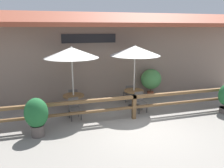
# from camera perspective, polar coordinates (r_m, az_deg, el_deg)

# --- Properties ---
(ground_plane) EXTENTS (60.00, 60.00, 0.00)m
(ground_plane) POSITION_cam_1_polar(r_m,az_deg,el_deg) (7.93, 8.51, -11.82)
(ground_plane) COLOR gray
(building_facade) EXTENTS (14.28, 1.49, 4.23)m
(building_facade) POSITION_cam_1_polar(r_m,az_deg,el_deg) (11.05, 0.16, 7.60)
(building_facade) COLOR gray
(building_facade) RESTS_ON ground
(patio_railing) EXTENTS (10.40, 0.14, 0.95)m
(patio_railing) POSITION_cam_1_polar(r_m,az_deg,el_deg) (8.55, 5.81, -4.68)
(patio_railing) COLOR brown
(patio_railing) RESTS_ON ground
(patio_umbrella_near) EXTENTS (2.19, 2.19, 2.78)m
(patio_umbrella_near) POSITION_cam_1_polar(r_m,az_deg,el_deg) (8.92, -10.53, 8.08)
(patio_umbrella_near) COLOR #B7B2A8
(patio_umbrella_near) RESTS_ON ground
(dining_table_near) EXTENTS (0.89, 0.89, 0.76)m
(dining_table_near) POSITION_cam_1_polar(r_m,az_deg,el_deg) (9.33, -9.99, -3.76)
(dining_table_near) COLOR brown
(dining_table_near) RESTS_ON ground
(chair_near_streetside) EXTENTS (0.47, 0.47, 0.84)m
(chair_near_streetside) POSITION_cam_1_polar(r_m,az_deg,el_deg) (8.72, -9.79, -6.05)
(chair_near_streetside) COLOR #514C47
(chair_near_streetside) RESTS_ON ground
(chair_near_wallside) EXTENTS (0.46, 0.46, 0.84)m
(chair_near_wallside) POSITION_cam_1_polar(r_m,az_deg,el_deg) (10.04, -10.09, -3.30)
(chair_near_wallside) COLOR #514C47
(chair_near_wallside) RESTS_ON ground
(patio_umbrella_middle) EXTENTS (2.19, 2.19, 2.78)m
(patio_umbrella_middle) POSITION_cam_1_polar(r_m,az_deg,el_deg) (9.54, 6.02, 8.65)
(patio_umbrella_middle) COLOR #B7B2A8
(patio_umbrella_middle) RESTS_ON ground
(dining_table_middle) EXTENTS (0.89, 0.89, 0.76)m
(dining_table_middle) POSITION_cam_1_polar(r_m,az_deg,el_deg) (9.93, 5.73, -2.50)
(dining_table_middle) COLOR brown
(dining_table_middle) RESTS_ON ground
(chair_middle_streetside) EXTENTS (0.48, 0.48, 0.84)m
(chair_middle_streetside) POSITION_cam_1_polar(r_m,az_deg,el_deg) (9.39, 7.35, -4.44)
(chair_middle_streetside) COLOR #514C47
(chair_middle_streetside) RESTS_ON ground
(chair_middle_wallside) EXTENTS (0.45, 0.45, 0.84)m
(chair_middle_wallside) POSITION_cam_1_polar(r_m,az_deg,el_deg) (10.57, 4.45, -2.20)
(chair_middle_wallside) COLOR #514C47
(chair_middle_wallside) RESTS_ON ground
(potted_plant_broad_leaf) EXTENTS (0.76, 0.68, 1.32)m
(potted_plant_broad_leaf) POSITION_cam_1_polar(r_m,az_deg,el_deg) (7.56, -19.13, -7.71)
(potted_plant_broad_leaf) COLOR #564C47
(potted_plant_broad_leaf) RESTS_ON ground
(potted_plant_entrance_palm) EXTENTS (1.06, 0.95, 1.44)m
(potted_plant_entrance_palm) POSITION_cam_1_polar(r_m,az_deg,el_deg) (11.44, 10.16, 1.16)
(potted_plant_entrance_palm) COLOR #9E4C33
(potted_plant_entrance_palm) RESTS_ON ground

